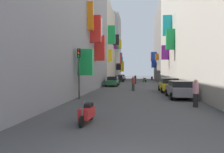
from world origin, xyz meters
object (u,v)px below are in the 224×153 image
parked_car_black (119,78)px  parked_car_yellow (169,85)px  scooter_black (152,78)px  parked_car_silver (121,77)px  parked_car_grey (179,89)px  scooter_green (144,80)px  pedestrian_near_left (196,93)px  parked_car_green (113,81)px  traffic_light_near_corner (79,65)px  scooter_red (87,113)px  pedestrian_near_right (133,83)px  pedestrian_crossing (135,79)px

parked_car_black → parked_car_yellow: bearing=-70.8°
scooter_black → parked_car_silver: bearing=-151.8°
parked_car_grey → scooter_green: bearing=94.7°
parked_car_grey → pedestrian_near_left: pedestrian_near_left is taller
parked_car_green → traffic_light_near_corner: size_ratio=1.01×
scooter_black → scooter_red: 46.73m
parked_car_yellow → parked_car_silver: bearing=105.0°
parked_car_green → scooter_red: parked_car_green is taller
parked_car_silver → traffic_light_near_corner: bearing=-91.3°
pedestrian_near_right → traffic_light_near_corner: bearing=-119.0°
parked_car_yellow → parked_car_black: bearing=109.2°
parked_car_grey → parked_car_black: bearing=105.9°
parked_car_black → pedestrian_crossing: size_ratio=2.45×
parked_car_silver → scooter_red: bearing=-87.6°
parked_car_yellow → parked_car_black: parked_car_yellow is taller
parked_car_yellow → scooter_red: size_ratio=2.22×
parked_car_green → scooter_black: 25.21m
parked_car_silver → pedestrian_near_right: 27.12m
parked_car_green → parked_car_silver: (-0.20, 19.84, -0.01)m
scooter_red → traffic_light_near_corner: traffic_light_near_corner is taller
scooter_red → pedestrian_near_left: size_ratio=1.07×
scooter_red → pedestrian_near_right: pedestrian_near_right is taller
parked_car_green → scooter_red: bearing=-86.0°
pedestrian_near_left → traffic_light_near_corner: traffic_light_near_corner is taller
pedestrian_crossing → parked_car_grey: bearing=-78.2°
pedestrian_crossing → traffic_light_near_corner: bearing=-102.1°
parked_car_black → scooter_red: size_ratio=2.09×
parked_car_yellow → pedestrian_crossing: bearing=105.6°
parked_car_silver → pedestrian_near_right: bearing=-82.6°
parked_car_yellow → traffic_light_near_corner: bearing=-140.4°
pedestrian_near_right → parked_car_black: bearing=99.7°
parked_car_green → pedestrian_crossing: size_ratio=2.59×
scooter_red → pedestrian_crossing: (1.84, 28.01, 0.34)m
parked_car_yellow → traffic_light_near_corner: 10.87m
scooter_black → pedestrian_near_right: size_ratio=1.12×
traffic_light_near_corner → parked_car_yellow: bearing=39.6°
scooter_green → parked_car_black: bearing=169.1°
parked_car_grey → pedestrian_near_left: 4.42m
pedestrian_near_left → scooter_green: bearing=94.2°
parked_car_black → parked_car_grey: bearing=-74.1°
parked_car_black → scooter_black: size_ratio=2.07×
parked_car_black → traffic_light_near_corner: traffic_light_near_corner is taller
pedestrian_crossing → parked_car_silver: bearing=104.3°
parked_car_yellow → scooter_red: bearing=-111.5°
pedestrian_near_left → parked_car_grey: bearing=91.7°
parked_car_green → pedestrian_near_right: size_ratio=2.44×
scooter_green → traffic_light_near_corner: (-6.24, -27.02, 2.36)m
parked_car_yellow → scooter_red: (-5.66, -14.34, -0.34)m
traffic_light_near_corner → pedestrian_near_left: bearing=-17.9°
parked_car_yellow → pedestrian_near_left: 9.55m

